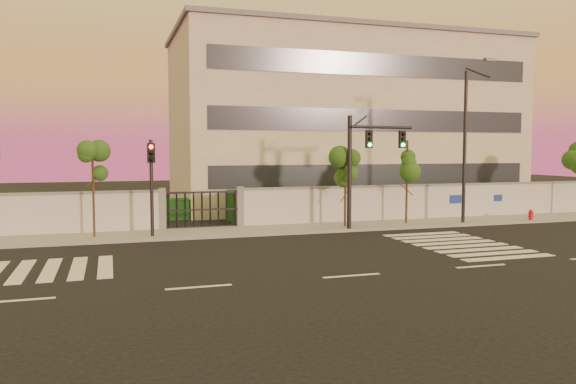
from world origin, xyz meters
The scene contains 13 objects.
ground centered at (0.00, 0.00, 0.00)m, with size 120.00×120.00×0.00m, color black.
sidewalk centered at (0.00, 10.50, 0.07)m, with size 60.00×3.00×0.15m, color gray.
perimeter_wall centered at (0.10, 12.00, 1.07)m, with size 60.00×0.36×2.20m.
hedge_row centered at (1.17, 14.74, 0.82)m, with size 41.00×4.25×1.80m.
institutional_building centered at (9.00, 21.99, 6.16)m, with size 24.40×12.40×12.25m.
road_markings centered at (-1.58, 3.76, 0.01)m, with size 57.00×7.62×0.02m.
street_tree_c centered at (-8.19, 10.36, 3.21)m, with size 1.32×1.05×4.36m.
street_tree_d centered at (4.18, 10.12, 2.91)m, with size 1.47×1.17×3.95m.
street_tree_e centered at (7.87, 10.30, 3.41)m, with size 1.50×1.19×4.63m.
traffic_signal_main centered at (4.73, 9.22, 3.68)m, with size 3.69×0.49×5.83m.
traffic_signal_secondary centered at (-5.66, 9.71, 2.91)m, with size 0.36×0.34×4.59m.
streetlight_east centered at (10.95, 9.39, 4.73)m, with size 0.52×2.10×8.75m.
fire_hydrant centered at (15.20, 9.26, 0.38)m, with size 0.30×0.28×0.76m.
Camera 1 is at (-7.48, -16.62, 4.13)m, focal length 35.00 mm.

